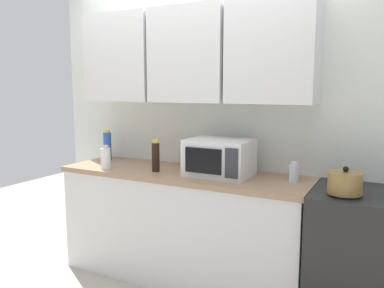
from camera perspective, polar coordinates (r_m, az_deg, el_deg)
wall_back_with_cabinets at (r=3.26m, az=0.66°, el=8.31°), size 2.91×0.38×2.60m
counter_run at (r=3.25m, az=-1.31°, el=-11.82°), size 2.04×0.63×0.90m
stove_range at (r=2.87m, az=24.86°, el=-15.33°), size 0.76×0.64×0.91m
kettle at (r=2.58m, az=21.61°, el=-5.33°), size 0.21×0.21×0.17m
microwave at (r=2.96m, az=4.03°, el=-1.99°), size 0.48×0.37×0.28m
bottle_soy_dark at (r=3.11m, az=-5.37°, el=-1.80°), size 0.06×0.06×0.26m
bottle_clear_tall at (r=2.86m, az=14.76°, el=-4.04°), size 0.07×0.07×0.14m
bottle_blue_cleaner at (r=3.67m, az=-12.35°, el=-0.25°), size 0.07×0.07×0.28m
bottle_white_jar at (r=3.27m, az=-12.60°, el=-2.05°), size 0.08×0.08×0.20m
bottle_spice_jar at (r=3.31m, az=-1.16°, el=-2.16°), size 0.07×0.07×0.15m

